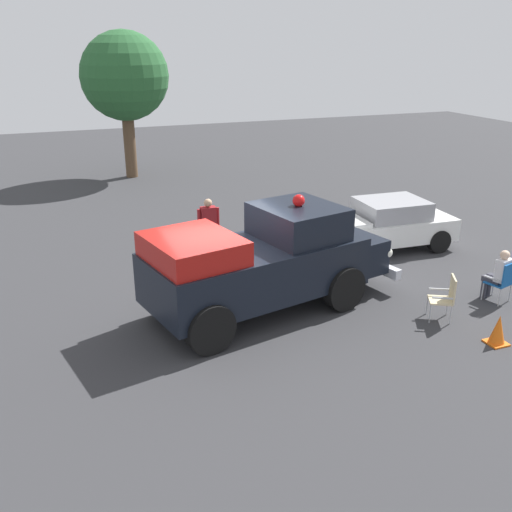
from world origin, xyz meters
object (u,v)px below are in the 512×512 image
lawn_chair_by_car (446,295)px  lawn_chair_near_truck (503,279)px  spectator_standing (209,223)px  lawn_chair_spare (258,234)px  spectator_seated (499,273)px  oak_tree_left (125,77)px  traffic_cone (498,330)px  vintage_fire_truck (265,261)px  classic_hot_rod (380,224)px

lawn_chair_by_car → lawn_chair_near_truck: bearing=-172.2°
lawn_chair_by_car → spectator_standing: (3.70, -5.75, 0.37)m
lawn_chair_spare → spectator_seated: size_ratio=0.79×
oak_tree_left → lawn_chair_spare: bearing=98.9°
oak_tree_left → traffic_cone: (-4.38, 17.97, -4.02)m
lawn_chair_by_car → lawn_chair_spare: size_ratio=1.00×
spectator_seated → oak_tree_left: bearing=-70.3°
vintage_fire_truck → oak_tree_left: (0.54, -14.78, 3.13)m
lawn_chair_spare → oak_tree_left: size_ratio=0.16×
lawn_chair_near_truck → spectator_seated: 0.17m
lawn_chair_near_truck → lawn_chair_spare: (4.13, -5.18, 0.00)m
vintage_fire_truck → oak_tree_left: size_ratio=1.00×
lawn_chair_spare → lawn_chair_near_truck: bearing=128.6°
spectator_seated → spectator_standing: bearing=-44.4°
spectator_standing → lawn_chair_near_truck: bearing=135.1°
lawn_chair_by_car → lawn_chair_spare: bearing=-66.9°
lawn_chair_by_car → vintage_fire_truck: bearing=-28.3°
lawn_chair_near_truck → lawn_chair_spare: bearing=-51.4°
lawn_chair_spare → spectator_seated: 6.51m
vintage_fire_truck → classic_hot_rod: 5.37m
vintage_fire_truck → lawn_chair_spare: bearing=-109.0°
traffic_cone → oak_tree_left: bearing=-76.3°
classic_hot_rod → lawn_chair_by_car: size_ratio=4.36×
classic_hot_rod → spectator_standing: 5.02m
spectator_seated → oak_tree_left: oak_tree_left is taller
lawn_chair_by_car → oak_tree_left: oak_tree_left is taller
lawn_chair_by_car → traffic_cone: lawn_chair_by_car is taller
lawn_chair_near_truck → traffic_cone: bearing=45.4°
classic_hot_rod → lawn_chair_spare: (3.47, -0.94, -0.16)m
vintage_fire_truck → oak_tree_left: oak_tree_left is taller
classic_hot_rod → traffic_cone: classic_hot_rod is taller
spectator_seated → spectator_standing: 7.68m
lawn_chair_spare → vintage_fire_truck: bearing=71.0°
classic_hot_rod → oak_tree_left: oak_tree_left is taller
vintage_fire_truck → lawn_chair_by_car: bearing=151.7°
oak_tree_left → lawn_chair_by_car: bearing=103.7°
classic_hot_rod → lawn_chair_near_truck: classic_hot_rod is taller
spectator_seated → lawn_chair_spare: bearing=-51.0°
lawn_chair_near_truck → lawn_chair_by_car: size_ratio=1.00×
vintage_fire_truck → lawn_chair_near_truck: (-5.35, 1.66, -0.61)m
lawn_chair_spare → oak_tree_left: (1.76, -11.25, 3.74)m
vintage_fire_truck → spectator_standing: (0.17, -3.84, -0.23)m
classic_hot_rod → lawn_chair_spare: size_ratio=4.36×
classic_hot_rod → spectator_seated: 4.16m
vintage_fire_truck → spectator_seated: bearing=163.9°
lawn_chair_spare → oak_tree_left: oak_tree_left is taller
classic_hot_rod → traffic_cone: 5.85m
vintage_fire_truck → spectator_standing: 3.86m
lawn_chair_by_car → spectator_seated: bearing=-168.1°
lawn_chair_near_truck → lawn_chair_by_car: bearing=7.8°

